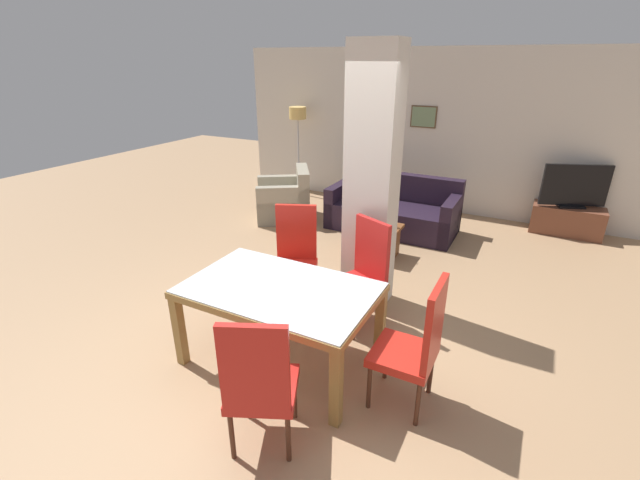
{
  "coord_description": "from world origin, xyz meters",
  "views": [
    {
      "loc": [
        1.77,
        -2.65,
        2.53
      ],
      "look_at": [
        0.0,
        0.74,
        0.89
      ],
      "focal_mm": 24.0,
      "sensor_mm": 36.0,
      "label": 1
    }
  ],
  "objects_px": {
    "sofa": "(393,212)",
    "dining_chair_far_left": "(295,254)",
    "dining_table": "(280,302)",
    "coffee_table": "(376,240)",
    "armchair": "(286,201)",
    "floor_lamp": "(298,122)",
    "dining_chair_near_right": "(260,382)",
    "bottle": "(390,220)",
    "dining_chair_far_right": "(363,271)",
    "tv_stand": "(567,220)",
    "tv_screen": "(575,187)",
    "dining_chair_head_right": "(416,343)"
  },
  "relations": [
    {
      "from": "dining_chair_far_right",
      "to": "armchair",
      "type": "relative_size",
      "value": 0.94
    },
    {
      "from": "bottle",
      "to": "tv_stand",
      "type": "relative_size",
      "value": 0.25
    },
    {
      "from": "sofa",
      "to": "dining_chair_far_left",
      "type": "bearing_deg",
      "value": 84.67
    },
    {
      "from": "dining_table",
      "to": "bottle",
      "type": "relative_size",
      "value": 6.39
    },
    {
      "from": "bottle",
      "to": "floor_lamp",
      "type": "distance_m",
      "value": 3.35
    },
    {
      "from": "coffee_table",
      "to": "tv_stand",
      "type": "distance_m",
      "value": 3.13
    },
    {
      "from": "dining_chair_near_right",
      "to": "sofa",
      "type": "distance_m",
      "value": 4.46
    },
    {
      "from": "dining_table",
      "to": "coffee_table",
      "type": "xyz_separation_m",
      "value": [
        -0.04,
        2.48,
        -0.37
      ]
    },
    {
      "from": "armchair",
      "to": "tv_stand",
      "type": "distance_m",
      "value": 4.44
    },
    {
      "from": "dining_chair_head_right",
      "to": "bottle",
      "type": "relative_size",
      "value": 4.34
    },
    {
      "from": "dining_chair_far_right",
      "to": "sofa",
      "type": "xyz_separation_m",
      "value": [
        -0.56,
        2.64,
        -0.29
      ]
    },
    {
      "from": "dining_chair_far_right",
      "to": "floor_lamp",
      "type": "height_order",
      "value": "floor_lamp"
    },
    {
      "from": "dining_chair_near_right",
      "to": "sofa",
      "type": "height_order",
      "value": "dining_chair_near_right"
    },
    {
      "from": "dining_chair_near_right",
      "to": "tv_screen",
      "type": "xyz_separation_m",
      "value": [
        1.88,
        5.45,
        0.18
      ]
    },
    {
      "from": "dining_chair_far_left",
      "to": "bottle",
      "type": "relative_size",
      "value": 4.34
    },
    {
      "from": "sofa",
      "to": "armchair",
      "type": "distance_m",
      "value": 1.81
    },
    {
      "from": "dining_chair_far_right",
      "to": "dining_chair_far_left",
      "type": "bearing_deg",
      "value": 21.21
    },
    {
      "from": "armchair",
      "to": "floor_lamp",
      "type": "distance_m",
      "value": 1.8
    },
    {
      "from": "sofa",
      "to": "bottle",
      "type": "xyz_separation_m",
      "value": [
        0.28,
        -1.0,
        0.25
      ]
    },
    {
      "from": "dining_table",
      "to": "dining_chair_far_right",
      "type": "relative_size",
      "value": 1.47
    },
    {
      "from": "dining_chair_far_right",
      "to": "floor_lamp",
      "type": "relative_size",
      "value": 0.65
    },
    {
      "from": "dining_chair_far_left",
      "to": "tv_screen",
      "type": "xyz_separation_m",
      "value": [
        2.68,
        3.63,
        0.18
      ]
    },
    {
      "from": "dining_table",
      "to": "tv_screen",
      "type": "xyz_separation_m",
      "value": [
        2.29,
        4.57,
        0.16
      ]
    },
    {
      "from": "floor_lamp",
      "to": "dining_table",
      "type": "bearing_deg",
      "value": -61.57
    },
    {
      "from": "dining_chair_far_left",
      "to": "dining_chair_head_right",
      "type": "height_order",
      "value": "same"
    },
    {
      "from": "armchair",
      "to": "coffee_table",
      "type": "xyz_separation_m",
      "value": [
        1.89,
        -0.71,
        -0.07
      ]
    },
    {
      "from": "tv_stand",
      "to": "dining_chair_far_left",
      "type": "bearing_deg",
      "value": -126.46
    },
    {
      "from": "bottle",
      "to": "floor_lamp",
      "type": "height_order",
      "value": "floor_lamp"
    },
    {
      "from": "dining_chair_far_left",
      "to": "floor_lamp",
      "type": "height_order",
      "value": "floor_lamp"
    },
    {
      "from": "dining_table",
      "to": "coffee_table",
      "type": "bearing_deg",
      "value": 90.9
    },
    {
      "from": "dining_chair_far_left",
      "to": "dining_chair_far_right",
      "type": "xyz_separation_m",
      "value": [
        0.8,
        -0.04,
        0.0
      ]
    },
    {
      "from": "dining_chair_far_left",
      "to": "sofa",
      "type": "bearing_deg",
      "value": -118.45
    },
    {
      "from": "dining_chair_head_right",
      "to": "sofa",
      "type": "xyz_separation_m",
      "value": [
        -1.35,
        3.54,
        -0.29
      ]
    },
    {
      "from": "coffee_table",
      "to": "sofa",
      "type": "bearing_deg",
      "value": 96.37
    },
    {
      "from": "tv_screen",
      "to": "armchair",
      "type": "bearing_deg",
      "value": -2.78
    },
    {
      "from": "dining_chair_head_right",
      "to": "tv_stand",
      "type": "xyz_separation_m",
      "value": [
        1.09,
        4.57,
        -0.36
      ]
    },
    {
      "from": "armchair",
      "to": "dining_chair_far_left",
      "type": "bearing_deg",
      "value": -178.49
    },
    {
      "from": "bottle",
      "to": "armchair",
      "type": "bearing_deg",
      "value": 162.47
    },
    {
      "from": "dining_table",
      "to": "dining_chair_far_right",
      "type": "bearing_deg",
      "value": 65.87
    },
    {
      "from": "dining_table",
      "to": "dining_chair_far_right",
      "type": "height_order",
      "value": "dining_chair_far_right"
    },
    {
      "from": "tv_screen",
      "to": "floor_lamp",
      "type": "height_order",
      "value": "floor_lamp"
    },
    {
      "from": "dining_chair_far_right",
      "to": "dining_chair_near_right",
      "type": "height_order",
      "value": "same"
    },
    {
      "from": "dining_chair_far_left",
      "to": "dining_chair_near_right",
      "type": "relative_size",
      "value": 1.0
    },
    {
      "from": "sofa",
      "to": "tv_stand",
      "type": "distance_m",
      "value": 2.65
    },
    {
      "from": "dining_table",
      "to": "dining_chair_near_right",
      "type": "relative_size",
      "value": 1.47
    },
    {
      "from": "dining_chair_near_right",
      "to": "sofa",
      "type": "xyz_separation_m",
      "value": [
        -0.56,
        4.42,
        -0.29
      ]
    },
    {
      "from": "dining_table",
      "to": "dining_chair_far_right",
      "type": "distance_m",
      "value": 0.98
    },
    {
      "from": "tv_stand",
      "to": "floor_lamp",
      "type": "relative_size",
      "value": 0.59
    },
    {
      "from": "dining_chair_near_right",
      "to": "sofa",
      "type": "relative_size",
      "value": 0.56
    },
    {
      "from": "dining_chair_far_left",
      "to": "bottle",
      "type": "xyz_separation_m",
      "value": [
        0.53,
        1.6,
        -0.05
      ]
    }
  ]
}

